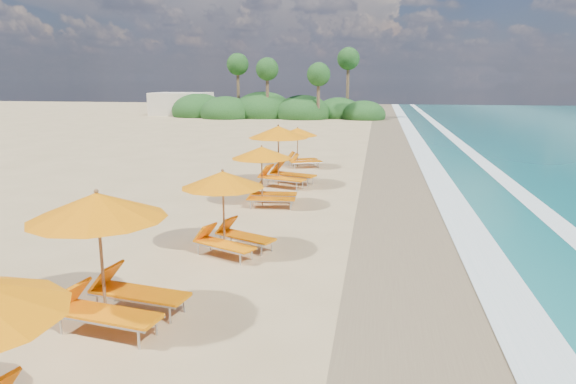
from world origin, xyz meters
name	(u,v)px	position (x,y,z in m)	size (l,w,h in m)	color
ground	(288,230)	(0.00, 0.00, 0.00)	(160.00, 160.00, 0.00)	tan
wet_sand	(420,236)	(4.00, 0.00, 0.01)	(4.00, 160.00, 0.01)	olive
surf_foam	(515,240)	(6.70, 0.00, 0.03)	(4.00, 160.00, 0.01)	white
station_1	(110,249)	(-2.26, -6.69, 1.47)	(3.10, 2.95, 2.62)	olive
station_2	(228,206)	(-1.22, -2.32, 1.27)	(2.97, 2.95, 2.26)	olive
station_3	(267,172)	(-1.31, 2.98, 1.26)	(2.55, 2.39, 2.25)	olive
station_4	(283,151)	(-1.40, 6.70, 1.49)	(3.40, 3.32, 2.67)	olive
station_5	(300,144)	(-1.34, 11.64, 1.19)	(2.78, 2.76, 2.13)	olive
treeline	(271,109)	(-9.94, 45.51, 1.00)	(25.80, 8.80, 9.74)	#163D14
beach_building	(182,104)	(-22.00, 48.00, 1.40)	(7.00, 5.00, 2.80)	beige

